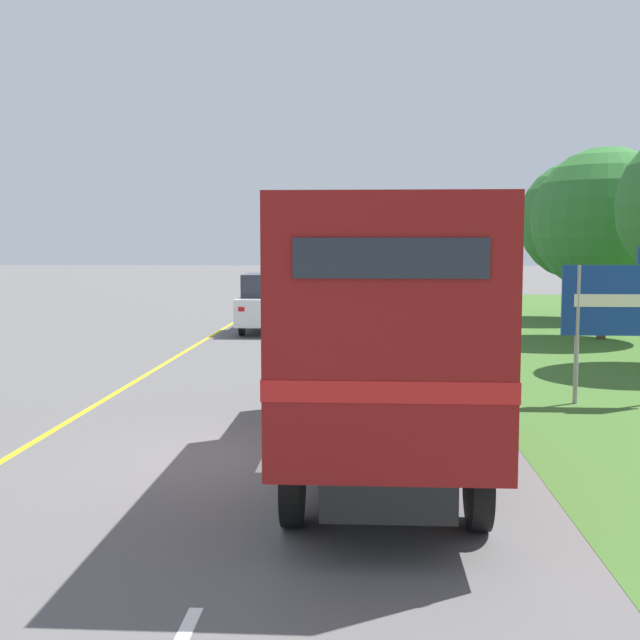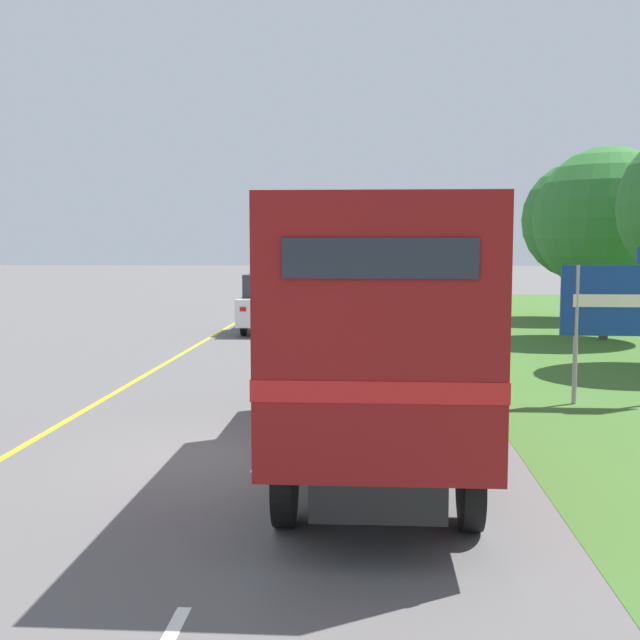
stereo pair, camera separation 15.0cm
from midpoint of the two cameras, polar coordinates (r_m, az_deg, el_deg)
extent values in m
plane|color=#5B5959|center=(11.62, -3.80, -9.79)|extent=(200.00, 200.00, 0.00)
cube|color=yellow|center=(22.61, -9.57, -2.36)|extent=(0.12, 53.59, 0.01)
cube|color=white|center=(12.18, -3.44, -9.06)|extent=(0.12, 2.60, 0.01)
cube|color=white|center=(18.61, -0.90, -3.97)|extent=(0.12, 2.60, 0.01)
cube|color=white|center=(25.13, 0.31, -1.51)|extent=(0.12, 2.60, 0.01)
cube|color=white|center=(31.68, 1.02, -0.06)|extent=(0.12, 2.60, 0.01)
cube|color=white|center=(38.25, 1.49, 0.89)|extent=(0.12, 2.60, 0.01)
cylinder|color=black|center=(14.70, 0.34, -4.55)|extent=(0.22, 1.00, 1.00)
cylinder|color=black|center=(14.72, 8.12, -4.59)|extent=(0.22, 1.00, 1.00)
cylinder|color=black|center=(8.85, -2.00, -11.32)|extent=(0.22, 1.00, 1.00)
cylinder|color=black|center=(8.89, 11.13, -11.36)|extent=(0.22, 1.00, 1.00)
cube|color=black|center=(11.37, 4.39, -6.61)|extent=(1.27, 8.03, 0.36)
cube|color=maroon|center=(10.10, 4.52, 0.55)|extent=(2.31, 5.93, 2.67)
cube|color=red|center=(10.15, 4.50, -2.07)|extent=(2.33, 5.95, 0.20)
cube|color=#232833|center=(7.09, 4.88, 4.40)|extent=(1.73, 0.03, 0.36)
cube|color=maroon|center=(14.14, 4.29, 0.40)|extent=(2.22, 2.10, 1.90)
cube|color=#283342|center=(15.17, 4.25, 1.64)|extent=(1.97, 0.03, 0.85)
cylinder|color=black|center=(29.28, -4.50, 0.11)|extent=(0.16, 0.66, 0.66)
cylinder|color=black|center=(29.11, -1.62, 0.10)|extent=(0.16, 0.66, 0.66)
cylinder|color=black|center=(26.75, -5.29, -0.40)|extent=(0.16, 0.66, 0.66)
cylinder|color=black|center=(26.56, -2.14, -0.42)|extent=(0.16, 0.66, 0.66)
cube|color=white|center=(27.88, -3.38, 0.79)|extent=(1.80, 4.15, 0.91)
cube|color=#282D38|center=(27.66, -3.44, 2.50)|extent=(1.55, 2.28, 0.77)
cube|color=red|center=(25.89, -5.34, 0.77)|extent=(0.20, 0.03, 0.14)
cube|color=red|center=(25.73, -2.57, 0.76)|extent=(0.20, 0.03, 0.14)
cylinder|color=black|center=(38.44, 2.96, 1.40)|extent=(0.16, 0.66, 0.66)
cylinder|color=black|center=(38.45, 5.17, 1.39)|extent=(0.16, 0.66, 0.66)
cylinder|color=black|center=(36.00, 2.91, 1.12)|extent=(0.16, 0.66, 0.66)
cylinder|color=black|center=(36.01, 5.26, 1.11)|extent=(0.16, 0.66, 0.66)
cube|color=#234CAD|center=(37.19, 4.08, 1.90)|extent=(1.80, 3.94, 0.84)
cube|color=#282D38|center=(36.99, 4.09, 3.08)|extent=(1.55, 2.17, 0.71)
cube|color=red|center=(35.20, 3.07, 1.95)|extent=(0.20, 0.03, 0.14)
cube|color=red|center=(35.21, 5.13, 1.93)|extent=(0.20, 0.03, 0.14)
cylinder|color=#9E9EA3|center=(15.96, 17.99, -1.02)|extent=(0.09, 0.09, 2.65)
cube|color=navy|center=(16.09, 20.50, 1.30)|extent=(2.02, 0.06, 1.34)
cube|color=silver|center=(16.05, 20.54, 1.29)|extent=(1.58, 0.02, 0.24)
cylinder|color=#4C3823|center=(27.02, 19.70, 0.76)|extent=(0.28, 0.28, 1.97)
sphere|color=#2D702D|center=(26.96, 19.89, 6.72)|extent=(4.57, 4.57, 4.57)
cylinder|color=#4C3823|center=(33.93, 18.14, 1.79)|extent=(0.30, 0.30, 2.08)
sphere|color=#2D702D|center=(33.88, 18.29, 6.77)|extent=(4.77, 4.77, 4.77)
camera|label=1|loc=(0.07, -89.78, 0.02)|focal=45.00mm
camera|label=2|loc=(0.07, 90.22, -0.02)|focal=45.00mm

